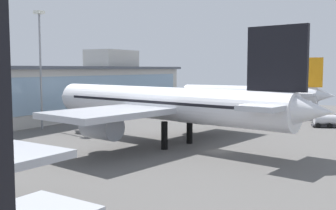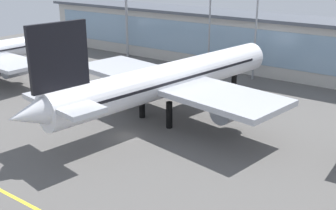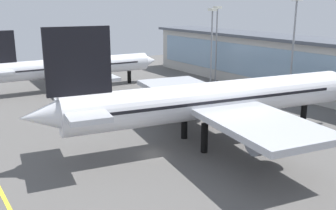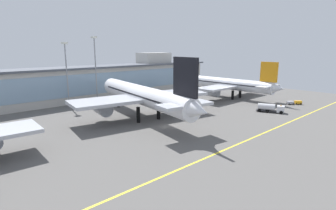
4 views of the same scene
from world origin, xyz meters
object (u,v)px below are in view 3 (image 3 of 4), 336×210
at_px(apron_light_mast_east, 212,35).
at_px(airliner_near_left, 74,67).
at_px(apron_light_mast_centre, 217,32).
at_px(airliner_near_right, 214,100).
at_px(apron_light_mast_west, 294,35).

bearing_deg(apron_light_mast_east, airliner_near_left, -118.71).
distance_m(apron_light_mast_centre, apron_light_mast_east, 7.36).
xyz_separation_m(airliner_near_left, airliner_near_right, (51.88, 4.95, 1.27)).
distance_m(airliner_near_left, apron_light_mast_east, 37.92).
height_order(apron_light_mast_centre, apron_light_mast_east, apron_light_mast_centre).
xyz_separation_m(airliner_near_right, apron_light_mast_west, (-10.45, 31.63, 8.36)).
xyz_separation_m(airliner_near_left, apron_light_mast_east, (17.79, 32.47, 8.19)).
bearing_deg(airliner_near_left, apron_light_mast_east, -25.70).
relative_size(airliner_near_right, apron_light_mast_west, 2.52).
distance_m(airliner_near_left, airliner_near_right, 52.13).
bearing_deg(apron_light_mast_east, airliner_near_right, -38.91).
bearing_deg(apron_light_mast_west, airliner_near_right, -71.72).
height_order(apron_light_mast_west, apron_light_mast_centre, apron_light_mast_west).
height_order(airliner_near_left, apron_light_mast_west, apron_light_mast_west).
bearing_deg(apron_light_mast_east, apron_light_mast_west, 9.86).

